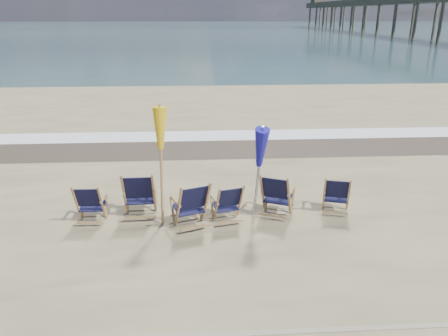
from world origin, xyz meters
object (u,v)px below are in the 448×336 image
at_px(beach_chair_5, 348,196).
at_px(fishing_pier, 410,11).
at_px(beach_chair_0, 102,204).
at_px(umbrella_blue, 258,147).
at_px(beach_chair_2, 207,203).
at_px(beach_chair_4, 289,198).
at_px(beach_chair_1, 154,195).
at_px(beach_chair_3, 241,202).
at_px(umbrella_yellow, 160,136).

height_order(beach_chair_5, fishing_pier, fishing_pier).
distance_m(beach_chair_0, umbrella_blue, 3.47).
distance_m(beach_chair_2, beach_chair_4, 1.77).
xyz_separation_m(beach_chair_1, beach_chair_2, (1.12, -0.45, -0.02)).
relative_size(beach_chair_1, beach_chair_4, 1.06).
bearing_deg(beach_chair_3, umbrella_blue, 174.26).
xyz_separation_m(beach_chair_3, beach_chair_4, (1.04, 0.05, 0.06)).
bearing_deg(beach_chair_5, beach_chair_4, 21.73).
height_order(beach_chair_1, beach_chair_4, beach_chair_1).
height_order(beach_chair_1, umbrella_yellow, umbrella_yellow).
distance_m(beach_chair_3, beach_chair_5, 2.39).
bearing_deg(beach_chair_5, beach_chair_3, 20.39).
bearing_deg(beach_chair_5, beach_chair_1, 14.47).
bearing_deg(umbrella_blue, umbrella_yellow, 178.93).
relative_size(umbrella_yellow, umbrella_blue, 1.13).
bearing_deg(umbrella_yellow, umbrella_blue, -1.07).
distance_m(beach_chair_2, umbrella_yellow, 1.68).
bearing_deg(beach_chair_4, umbrella_blue, 24.10).
xyz_separation_m(beach_chair_1, beach_chair_4, (2.87, -0.24, -0.03)).
height_order(beach_chair_1, fishing_pier, fishing_pier).
relative_size(beach_chair_4, beach_chair_5, 1.15).
height_order(beach_chair_0, fishing_pier, fishing_pier).
bearing_deg(beach_chair_3, umbrella_yellow, -18.16).
height_order(beach_chair_2, beach_chair_3, beach_chair_2).
height_order(umbrella_yellow, fishing_pier, fishing_pier).
height_order(beach_chair_2, beach_chair_4, beach_chair_2).
height_order(beach_chair_4, umbrella_yellow, umbrella_yellow).
bearing_deg(beach_chair_0, beach_chair_4, -179.26).
distance_m(beach_chair_2, umbrella_blue, 1.56).
distance_m(beach_chair_1, fishing_pier, 82.65).
bearing_deg(umbrella_blue, beach_chair_4, -0.56).
bearing_deg(fishing_pier, beach_chair_0, -119.20).
height_order(beach_chair_3, umbrella_yellow, umbrella_yellow).
bearing_deg(beach_chair_4, beach_chair_0, 24.02).
height_order(beach_chair_0, beach_chair_5, beach_chair_0).
xyz_separation_m(beach_chair_2, beach_chair_4, (1.75, 0.21, -0.01)).
distance_m(beach_chair_0, beach_chair_2, 2.21).
xyz_separation_m(beach_chair_0, umbrella_blue, (3.26, -0.04, 1.19)).
relative_size(beach_chair_0, fishing_pier, 0.01).
relative_size(beach_chair_1, umbrella_yellow, 0.45).
distance_m(beach_chair_2, beach_chair_3, 0.74).
xyz_separation_m(umbrella_yellow, fishing_pier, (39.34, 72.66, 2.73)).
xyz_separation_m(beach_chair_1, beach_chair_5, (4.22, -0.10, -0.10)).
height_order(beach_chair_0, umbrella_blue, umbrella_blue).
distance_m(beach_chair_1, beach_chair_4, 2.88).
bearing_deg(beach_chair_4, umbrella_yellow, 23.72).
distance_m(beach_chair_2, fishing_pier, 82.53).
distance_m(beach_chair_1, beach_chair_2, 1.21).
xyz_separation_m(umbrella_yellow, umbrella_blue, (1.99, -0.04, -0.27)).
height_order(beach_chair_3, beach_chair_5, beach_chair_3).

